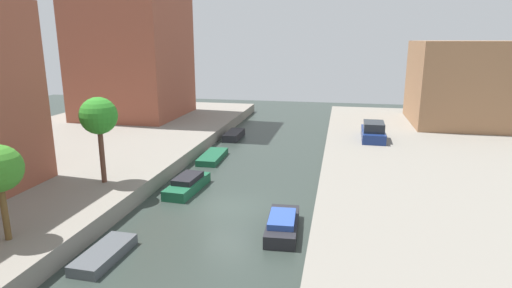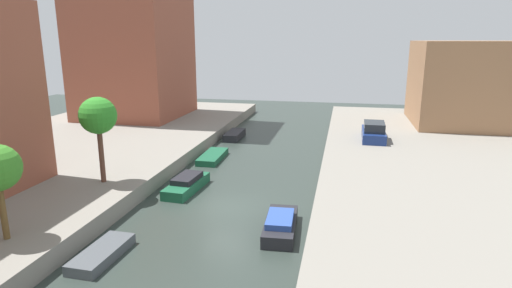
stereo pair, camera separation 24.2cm
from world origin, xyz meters
TOP-DOWN VIEW (x-y plane):
  - ground_plane at (0.00, 0.00)m, footprint 84.00×84.00m
  - apartment_tower_far at (-16.00, 21.08)m, footprint 10.00×10.67m
  - low_block_right at (18.00, 23.30)m, footprint 10.00×10.28m
  - street_tree_2 at (-7.46, 0.02)m, footprint 2.13×2.13m
  - parked_car at (8.83, 14.46)m, footprint 1.93×4.64m
  - moored_boat_left_2 at (-3.63, -6.59)m, footprint 1.45×3.42m
  - moored_boat_left_3 at (-3.11, 2.20)m, footprint 1.73×4.33m
  - moored_boat_left_4 at (-3.64, 9.20)m, footprint 1.63×4.26m
  - moored_boat_left_5 at (-3.77, 16.49)m, footprint 1.34×3.61m
  - moored_boat_right_2 at (3.53, -2.45)m, footprint 1.69×4.04m

SIDE VIEW (x-z plane):
  - ground_plane at x=0.00m, z-range 0.00..0.00m
  - moored_boat_left_4 at x=-3.64m, z-range 0.00..0.46m
  - moored_boat_left_2 at x=-3.63m, z-range 0.00..0.47m
  - moored_boat_left_5 at x=-3.77m, z-range 0.00..0.68m
  - moored_boat_right_2 at x=3.53m, z-range -0.06..0.86m
  - moored_boat_left_3 at x=-3.11m, z-range -0.07..0.88m
  - parked_car at x=8.83m, z-range 0.87..2.40m
  - street_tree_2 at x=-7.46m, z-range 2.39..7.45m
  - low_block_right at x=18.00m, z-range 1.00..9.05m
  - apartment_tower_far at x=-16.00m, z-range 1.00..23.72m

